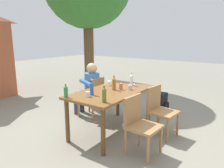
{
  "coord_description": "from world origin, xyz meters",
  "views": [
    {
      "loc": [
        -3.02,
        -2.12,
        1.73
      ],
      "look_at": [
        0.0,
        0.0,
        0.9
      ],
      "focal_mm": 34.36,
      "sensor_mm": 36.0,
      "label": 1
    }
  ],
  "objects_px": {
    "bottle_green": "(66,91)",
    "bottle_amber": "(114,83)",
    "chair_near_right": "(159,108)",
    "cup_glass": "(88,94)",
    "chair_far_right": "(94,95)",
    "cup_steel": "(130,87)",
    "bottle_blue": "(92,88)",
    "bottle_clear": "(131,80)",
    "backpack_by_near_side": "(161,103)",
    "table_knife": "(134,83)",
    "cup_terracotta": "(121,87)",
    "bottle_olive": "(104,95)",
    "person_in_white_shirt": "(89,87)",
    "chair_near_left": "(139,122)",
    "cup_white": "(109,83)",
    "dining_table": "(112,96)"
  },
  "relations": [
    {
      "from": "cup_glass",
      "to": "bottle_amber",
      "type": "bearing_deg",
      "value": -8.81
    },
    {
      "from": "bottle_clear",
      "to": "bottle_olive",
      "type": "xyz_separation_m",
      "value": [
        -1.17,
        -0.22,
        0.0
      ]
    },
    {
      "from": "chair_far_right",
      "to": "bottle_clear",
      "type": "bearing_deg",
      "value": -78.3
    },
    {
      "from": "bottle_green",
      "to": "bottle_olive",
      "type": "distance_m",
      "value": 0.66
    },
    {
      "from": "bottle_olive",
      "to": "cup_steel",
      "type": "height_order",
      "value": "bottle_olive"
    },
    {
      "from": "bottle_green",
      "to": "bottle_amber",
      "type": "xyz_separation_m",
      "value": [
        0.83,
        -0.35,
        0.02
      ]
    },
    {
      "from": "chair_near_left",
      "to": "table_knife",
      "type": "xyz_separation_m",
      "value": [
        1.1,
        0.72,
        0.29
      ]
    },
    {
      "from": "chair_near_right",
      "to": "cup_glass",
      "type": "xyz_separation_m",
      "value": [
        -0.92,
        0.84,
        0.33
      ]
    },
    {
      "from": "bottle_green",
      "to": "backpack_by_near_side",
      "type": "relative_size",
      "value": 0.51
    },
    {
      "from": "bottle_blue",
      "to": "bottle_green",
      "type": "bearing_deg",
      "value": 146.77
    },
    {
      "from": "cup_steel",
      "to": "bottle_clear",
      "type": "bearing_deg",
      "value": 26.12
    },
    {
      "from": "person_in_white_shirt",
      "to": "cup_glass",
      "type": "height_order",
      "value": "person_in_white_shirt"
    },
    {
      "from": "chair_near_right",
      "to": "table_knife",
      "type": "xyz_separation_m",
      "value": [
        0.35,
        0.72,
        0.29
      ]
    },
    {
      "from": "dining_table",
      "to": "table_knife",
      "type": "height_order",
      "value": "table_knife"
    },
    {
      "from": "bottle_olive",
      "to": "cup_terracotta",
      "type": "distance_m",
      "value": 0.8
    },
    {
      "from": "dining_table",
      "to": "cup_white",
      "type": "xyz_separation_m",
      "value": [
        0.3,
        0.28,
        0.14
      ]
    },
    {
      "from": "chair_far_right",
      "to": "cup_steel",
      "type": "relative_size",
      "value": 9.9
    },
    {
      "from": "chair_near_right",
      "to": "backpack_by_near_side",
      "type": "bearing_deg",
      "value": 19.97
    },
    {
      "from": "bottle_green",
      "to": "cup_glass",
      "type": "bearing_deg",
      "value": -47.72
    },
    {
      "from": "chair_near_left",
      "to": "bottle_olive",
      "type": "bearing_deg",
      "value": 119.73
    },
    {
      "from": "chair_near_right",
      "to": "bottle_olive",
      "type": "height_order",
      "value": "bottle_olive"
    },
    {
      "from": "chair_far_right",
      "to": "cup_glass",
      "type": "height_order",
      "value": "chair_far_right"
    },
    {
      "from": "chair_near_left",
      "to": "bottle_blue",
      "type": "bearing_deg",
      "value": 93.13
    },
    {
      "from": "chair_far_right",
      "to": "chair_near_right",
      "type": "distance_m",
      "value": 1.5
    },
    {
      "from": "chair_near_right",
      "to": "bottle_blue",
      "type": "relative_size",
      "value": 3.28
    },
    {
      "from": "chair_near_left",
      "to": "bottle_olive",
      "type": "relative_size",
      "value": 3.23
    },
    {
      "from": "cup_glass",
      "to": "table_knife",
      "type": "bearing_deg",
      "value": -5.49
    },
    {
      "from": "chair_far_right",
      "to": "cup_glass",
      "type": "relative_size",
      "value": 10.6
    },
    {
      "from": "bottle_blue",
      "to": "chair_near_left",
      "type": "bearing_deg",
      "value": -86.87
    },
    {
      "from": "cup_white",
      "to": "bottle_green",
      "type": "bearing_deg",
      "value": 176.39
    },
    {
      "from": "cup_white",
      "to": "chair_near_right",
      "type": "bearing_deg",
      "value": -85.35
    },
    {
      "from": "bottle_amber",
      "to": "cup_terracotta",
      "type": "relative_size",
      "value": 2.35
    },
    {
      "from": "person_in_white_shirt",
      "to": "bottle_olive",
      "type": "xyz_separation_m",
      "value": [
        -1.0,
        -1.16,
        0.24
      ]
    },
    {
      "from": "person_in_white_shirt",
      "to": "bottle_blue",
      "type": "xyz_separation_m",
      "value": [
        -0.79,
        -0.74,
        0.24
      ]
    },
    {
      "from": "bottle_blue",
      "to": "cup_glass",
      "type": "xyz_separation_m",
      "value": [
        -0.12,
        -0.02,
        -0.07
      ]
    },
    {
      "from": "chair_far_right",
      "to": "cup_steel",
      "type": "bearing_deg",
      "value": -98.27
    },
    {
      "from": "bottle_blue",
      "to": "bottle_olive",
      "type": "relative_size",
      "value": 0.99
    },
    {
      "from": "chair_near_right",
      "to": "bottle_clear",
      "type": "bearing_deg",
      "value": 75.97
    },
    {
      "from": "person_in_white_shirt",
      "to": "bottle_clear",
      "type": "bearing_deg",
      "value": -79.34
    },
    {
      "from": "chair_near_right",
      "to": "cup_terracotta",
      "type": "xyz_separation_m",
      "value": [
        -0.23,
        0.66,
        0.35
      ]
    },
    {
      "from": "chair_near_left",
      "to": "cup_glass",
      "type": "xyz_separation_m",
      "value": [
        -0.17,
        0.84,
        0.33
      ]
    },
    {
      "from": "bottle_clear",
      "to": "bottle_olive",
      "type": "height_order",
      "value": "bottle_olive"
    },
    {
      "from": "chair_far_right",
      "to": "bottle_clear",
      "type": "distance_m",
      "value": 0.94
    },
    {
      "from": "bottle_blue",
      "to": "cup_glass",
      "type": "distance_m",
      "value": 0.15
    },
    {
      "from": "chair_near_right",
      "to": "person_in_white_shirt",
      "type": "bearing_deg",
      "value": 90.32
    },
    {
      "from": "chair_near_right",
      "to": "bottle_green",
      "type": "distance_m",
      "value": 1.64
    },
    {
      "from": "chair_near_right",
      "to": "table_knife",
      "type": "bearing_deg",
      "value": 64.02
    },
    {
      "from": "chair_near_right",
      "to": "backpack_by_near_side",
      "type": "relative_size",
      "value": 1.92
    },
    {
      "from": "bottle_clear",
      "to": "backpack_by_near_side",
      "type": "relative_size",
      "value": 0.58
    },
    {
      "from": "bottle_blue",
      "to": "table_knife",
      "type": "distance_m",
      "value": 1.16
    }
  ]
}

